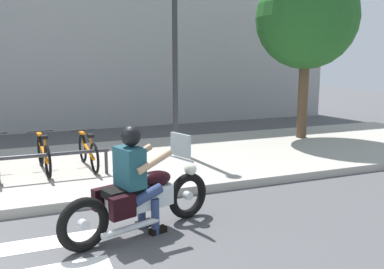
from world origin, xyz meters
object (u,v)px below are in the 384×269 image
Objects in this scene: motorcycle at (141,199)px; bicycle_4 at (88,151)px; bicycle_3 at (44,154)px; tree_near_rack at (307,19)px; rider at (135,173)px; street_lamp at (175,33)px.

motorcycle is 3.09m from bicycle_4.
tree_near_rack is at bearing 9.23° from bicycle_3.
bicycle_3 is at bearing -170.77° from tree_near_rack.
bicycle_4 is at bearing -169.51° from tree_near_rack.
rider is 3.13m from bicycle_4.
bicycle_4 is (0.82, 0.00, -0.01)m from bicycle_3.
motorcycle is 1.52× the size of rider.
tree_near_rack is (5.85, 1.08, 2.81)m from bicycle_4.
bicycle_4 is at bearing 0.04° from bicycle_3.
motorcycle is 4.80m from street_lamp.
street_lamp reaches higher than motorcycle.
bicycle_3 is 0.34× the size of street_lamp.
motorcycle is 0.47× the size of street_lamp.
motorcycle reaches higher than bicycle_3.
rider is 4.68m from street_lamp.
rider is 7.47m from tree_near_rack.
tree_near_rack reaches higher than rider.
street_lamp reaches higher than rider.
bicycle_3 reaches higher than bicycle_4.
rider reaches higher than bicycle_3.
bicycle_3 is 0.35× the size of tree_near_rack.
motorcycle is at bearing -143.39° from tree_near_rack.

